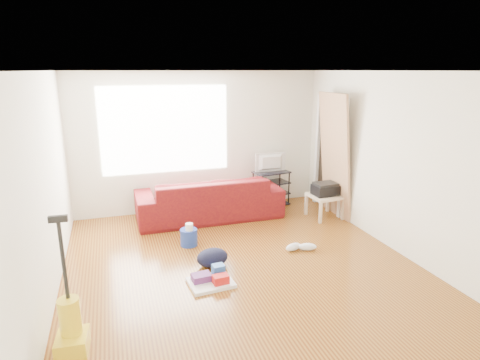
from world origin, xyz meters
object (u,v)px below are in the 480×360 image
object	(u,v)px
sofa	(209,217)
vacuum	(71,327)
tv_stand	(271,188)
backpack	(212,265)
cleaning_tray	(212,279)
bucket	(189,245)
side_table	(325,198)

from	to	relation	value
sofa	vacuum	bearing A→B (deg)	56.06
tv_stand	sofa	bearing A→B (deg)	-177.74
tv_stand	backpack	distance (m)	2.67
tv_stand	cleaning_tray	bearing A→B (deg)	-135.27
vacuum	cleaning_tray	bearing A→B (deg)	31.71
bucket	backpack	bearing A→B (deg)	-76.66
side_table	cleaning_tray	world-z (taller)	side_table
side_table	vacuum	bearing A→B (deg)	-148.85
cleaning_tray	backpack	size ratio (longest dim) A/B	1.31
cleaning_tray	backpack	bearing A→B (deg)	74.74
bucket	cleaning_tray	distance (m)	1.18
tv_stand	bucket	xyz separation A→B (m)	(-1.84, -1.33, -0.34)
side_table	vacuum	distance (m)	4.62
bucket	vacuum	xyz separation A→B (m)	(-1.46, -1.96, 0.24)
tv_stand	bucket	size ratio (longest dim) A/B	2.84
sofa	vacuum	size ratio (longest dim) A/B	1.90
cleaning_tray	side_table	bearing A→B (deg)	33.45
tv_stand	vacuum	bearing A→B (deg)	-144.87
sofa	backpack	distance (m)	1.83
bucket	backpack	world-z (taller)	bucket
backpack	vacuum	bearing A→B (deg)	-153.15
sofa	side_table	bearing A→B (deg)	162.00
vacuum	backpack	bearing A→B (deg)	41.39
tv_stand	side_table	distance (m)	1.10
sofa	cleaning_tray	world-z (taller)	sofa
side_table	vacuum	xyz separation A→B (m)	(-3.95, -2.39, -0.10)
side_table	bucket	distance (m)	2.55
side_table	bucket	size ratio (longest dim) A/B	2.14
tv_stand	cleaning_tray	distance (m)	3.09
sofa	side_table	world-z (taller)	side_table
sofa	tv_stand	world-z (taller)	tv_stand
side_table	backpack	world-z (taller)	side_table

